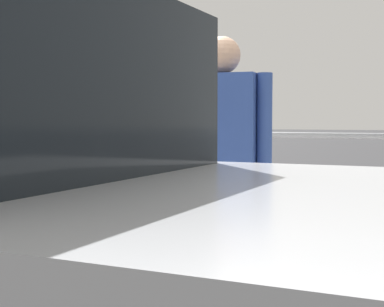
% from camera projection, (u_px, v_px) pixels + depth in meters
% --- Properties ---
extents(sidewalk_curb, '(36.00, 3.15, 0.15)m').
position_uv_depth(sidewalk_curb, '(182.00, 265.00, 4.80)').
color(sidewalk_curb, '#ADA8A0').
rests_on(sidewalk_curb, ground).
extents(parking_meter, '(0.18, 0.18, 1.50)m').
position_uv_depth(parking_meter, '(142.00, 131.00, 3.61)').
color(parking_meter, slate).
rests_on(parking_meter, sidewalk_curb).
extents(pedestrian_at_meter, '(0.61, 0.60, 1.66)m').
position_uv_depth(pedestrian_at_meter, '(221.00, 157.00, 3.36)').
color(pedestrian_at_meter, '#1E233F').
rests_on(pedestrian_at_meter, sidewalk_curb).
extents(background_railing, '(24.06, 0.06, 1.04)m').
position_uv_depth(background_railing, '(243.00, 159.00, 6.05)').
color(background_railing, gray).
rests_on(background_railing, sidewalk_curb).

